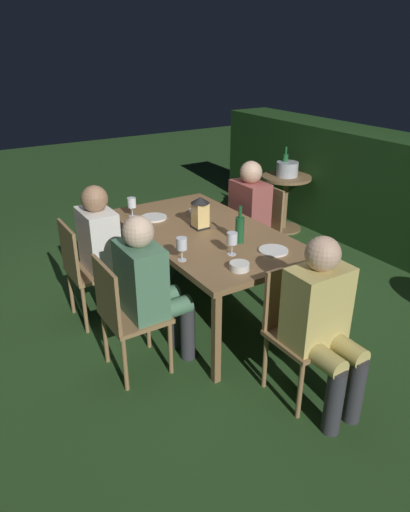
{
  "coord_description": "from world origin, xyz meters",
  "views": [
    {
      "loc": [
        2.97,
        -1.85,
        2.15
      ],
      "look_at": [
        0.0,
        0.0,
        0.53
      ],
      "focal_mm": 32.54,
      "sensor_mm": 36.0,
      "label": 1
    }
  ],
  "objects_px": {
    "wine_glass_b": "(232,240)",
    "chair_side_right_a": "(259,226)",
    "plate_b": "(273,250)",
    "ice_bucket": "(287,168)",
    "bowl_olives": "(197,213)",
    "wine_glass_c": "(182,245)",
    "bowl_bread": "(239,266)",
    "wine_glass_a": "(132,204)",
    "dining_table": "(205,237)",
    "lantern_centerpiece": "(200,211)",
    "person_in_cream": "(107,245)",
    "person_in_green": "(150,285)",
    "side_table": "(285,194)",
    "plate_a": "(154,218)",
    "person_in_rust": "(244,215)",
    "green_bottle_on_table": "(240,229)",
    "chair_head_far": "(299,325)",
    "person_in_mustard": "(323,319)",
    "chair_side_left_b": "(125,312)",
    "chair_side_left_a": "(86,267)"
  },
  "relations": [
    {
      "from": "bowl_olives",
      "to": "wine_glass_b",
      "type": "bearing_deg",
      "value": -14.38
    },
    {
      "from": "lantern_centerpiece",
      "to": "green_bottle_on_table",
      "type": "relative_size",
      "value": 0.91
    },
    {
      "from": "person_in_mustard",
      "to": "green_bottle_on_table",
      "type": "distance_m",
      "value": 1.03
    },
    {
      "from": "chair_side_left_b",
      "to": "wine_glass_a",
      "type": "xyz_separation_m",
      "value": [
        -1.03,
        0.53,
        0.39
      ]
    },
    {
      "from": "person_in_rust",
      "to": "ice_bucket",
      "type": "bearing_deg",
      "value": 122.21
    },
    {
      "from": "side_table",
      "to": "ice_bucket",
      "type": "height_order",
      "value": "ice_bucket"
    },
    {
      "from": "person_in_cream",
      "to": "person_in_green",
      "type": "xyz_separation_m",
      "value": [
        0.81,
        0.0,
        0.0
      ]
    },
    {
      "from": "dining_table",
      "to": "person_in_green",
      "type": "height_order",
      "value": "person_in_green"
    },
    {
      "from": "wine_glass_c",
      "to": "side_table",
      "type": "distance_m",
      "value": 2.8
    },
    {
      "from": "wine_glass_a",
      "to": "bowl_olives",
      "type": "height_order",
      "value": "wine_glass_a"
    },
    {
      "from": "side_table",
      "to": "person_in_cream",
      "type": "bearing_deg",
      "value": -73.91
    },
    {
      "from": "chair_side_left_a",
      "to": "side_table",
      "type": "bearing_deg",
      "value": 105.0
    },
    {
      "from": "chair_head_far",
      "to": "wine_glass_c",
      "type": "xyz_separation_m",
      "value": [
        -0.76,
        -0.43,
        0.39
      ]
    },
    {
      "from": "person_in_mustard",
      "to": "ice_bucket",
      "type": "height_order",
      "value": "person_in_mustard"
    },
    {
      "from": "person_in_rust",
      "to": "person_in_cream",
      "type": "height_order",
      "value": "same"
    },
    {
      "from": "green_bottle_on_table",
      "to": "ice_bucket",
      "type": "distance_m",
      "value": 2.32
    },
    {
      "from": "chair_side_right_a",
      "to": "ice_bucket",
      "type": "bearing_deg",
      "value": 127.06
    },
    {
      "from": "person_in_mustard",
      "to": "person_in_cream",
      "type": "relative_size",
      "value": 1.0
    },
    {
      "from": "person_in_rust",
      "to": "wine_glass_c",
      "type": "bearing_deg",
      "value": -54.89
    },
    {
      "from": "dining_table",
      "to": "chair_head_far",
      "type": "relative_size",
      "value": 2.06
    },
    {
      "from": "person_in_cream",
      "to": "ice_bucket",
      "type": "distance_m",
      "value": 2.68
    },
    {
      "from": "person_in_rust",
      "to": "plate_a",
      "type": "bearing_deg",
      "value": -94.83
    },
    {
      "from": "wine_glass_b",
      "to": "chair_head_far",
      "type": "bearing_deg",
      "value": 7.21
    },
    {
      "from": "wine_glass_b",
      "to": "plate_b",
      "type": "relative_size",
      "value": 0.78
    },
    {
      "from": "person_in_cream",
      "to": "bowl_bread",
      "type": "height_order",
      "value": "person_in_cream"
    },
    {
      "from": "lantern_centerpiece",
      "to": "chair_side_right_a",
      "type": "bearing_deg",
      "value": 110.42
    },
    {
      "from": "wine_glass_c",
      "to": "plate_a",
      "type": "xyz_separation_m",
      "value": [
        -0.87,
        0.21,
        -0.11
      ]
    },
    {
      "from": "green_bottle_on_table",
      "to": "bowl_bread",
      "type": "xyz_separation_m",
      "value": [
        0.38,
        -0.27,
        -0.08
      ]
    },
    {
      "from": "chair_head_far",
      "to": "person_in_rust",
      "type": "bearing_deg",
      "value": 155.86
    },
    {
      "from": "bowl_olives",
      "to": "ice_bucket",
      "type": "xyz_separation_m",
      "value": [
        -0.81,
        1.74,
        -0.01
      ]
    },
    {
      "from": "plate_a",
      "to": "side_table",
      "type": "xyz_separation_m",
      "value": [
        -0.66,
        2.1,
        -0.31
      ]
    },
    {
      "from": "person_in_cream",
      "to": "person_in_green",
      "type": "distance_m",
      "value": 0.81
    },
    {
      "from": "bowl_olives",
      "to": "ice_bucket",
      "type": "distance_m",
      "value": 1.92
    },
    {
      "from": "chair_side_left_b",
      "to": "bowl_olives",
      "type": "distance_m",
      "value": 1.3
    },
    {
      "from": "dining_table",
      "to": "wine_glass_b",
      "type": "bearing_deg",
      "value": -9.42
    },
    {
      "from": "wine_glass_b",
      "to": "person_in_cream",
      "type": "bearing_deg",
      "value": -145.76
    },
    {
      "from": "wine_glass_c",
      "to": "bowl_bread",
      "type": "height_order",
      "value": "wine_glass_c"
    },
    {
      "from": "chair_side_left_b",
      "to": "wine_glass_a",
      "type": "height_order",
      "value": "wine_glass_a"
    },
    {
      "from": "wine_glass_c",
      "to": "chair_side_left_b",
      "type": "bearing_deg",
      "value": -88.04
    },
    {
      "from": "person_in_cream",
      "to": "wine_glass_c",
      "type": "xyz_separation_m",
      "value": [
        0.79,
        0.26,
        0.24
      ]
    },
    {
      "from": "chair_head_far",
      "to": "green_bottle_on_table",
      "type": "xyz_separation_m",
      "value": [
        -0.8,
        0.1,
        0.38
      ]
    },
    {
      "from": "person_in_rust",
      "to": "person_in_green",
      "type": "height_order",
      "value": "same"
    },
    {
      "from": "wine_glass_b",
      "to": "chair_side_right_a",
      "type": "bearing_deg",
      "value": 132.78
    },
    {
      "from": "chair_head_far",
      "to": "chair_side_left_a",
      "type": "bearing_deg",
      "value": -150.13
    },
    {
      "from": "wine_glass_a",
      "to": "bowl_olives",
      "type": "relative_size",
      "value": 1.03
    },
    {
      "from": "wine_glass_a",
      "to": "dining_table",
      "type": "bearing_deg",
      "value": 29.82
    },
    {
      "from": "dining_table",
      "to": "lantern_centerpiece",
      "type": "bearing_deg",
      "value": 178.5
    },
    {
      "from": "dining_table",
      "to": "chair_head_far",
      "type": "xyz_separation_m",
      "value": [
        1.15,
        0.0,
        -0.22
      ]
    },
    {
      "from": "plate_b",
      "to": "ice_bucket",
      "type": "relative_size",
      "value": 0.63
    },
    {
      "from": "person_in_cream",
      "to": "wine_glass_c",
      "type": "bearing_deg",
      "value": 18.3
    }
  ]
}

